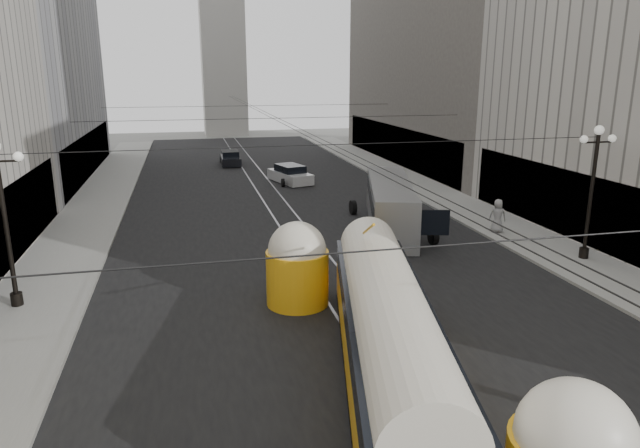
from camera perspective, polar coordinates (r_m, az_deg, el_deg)
road at (r=38.65m, az=-4.15°, el=1.67°), size 20.00×85.00×0.02m
sidewalk_left at (r=42.04m, az=-21.32°, el=1.86°), size 4.00×72.00×0.15m
sidewalk_right at (r=45.28m, az=10.29°, el=3.54°), size 4.00×72.00×0.15m
rail_left at (r=38.55m, az=-5.25°, el=1.60°), size 0.12×85.00×0.04m
rail_right at (r=38.78m, az=-3.06°, el=1.73°), size 0.12×85.00×0.04m
distant_tower at (r=85.07m, az=-9.81°, el=18.91°), size 6.00×6.00×31.36m
lamppost_left_mid at (r=24.18m, az=-29.02°, el=0.79°), size 1.86×0.44×6.37m
lamppost_right_mid at (r=29.69m, az=25.58°, el=3.54°), size 1.86×0.44×6.37m
catenary at (r=36.76m, az=-3.89°, el=10.28°), size 25.00×72.00×0.23m
streetcar at (r=16.92m, az=6.79°, el=-10.45°), size 5.31×15.19×3.39m
city_bus at (r=33.37m, az=7.01°, el=2.12°), size 5.20×11.29×2.77m
sedan_white_far at (r=47.13m, az=-3.01°, el=4.95°), size 3.21×5.09×1.49m
sedan_dark_far at (r=56.98m, az=-8.96°, el=6.49°), size 1.84×4.40×1.39m
pedestrian_sidewalk_right at (r=33.32m, az=17.34°, el=0.78°), size 1.07×0.87×1.90m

